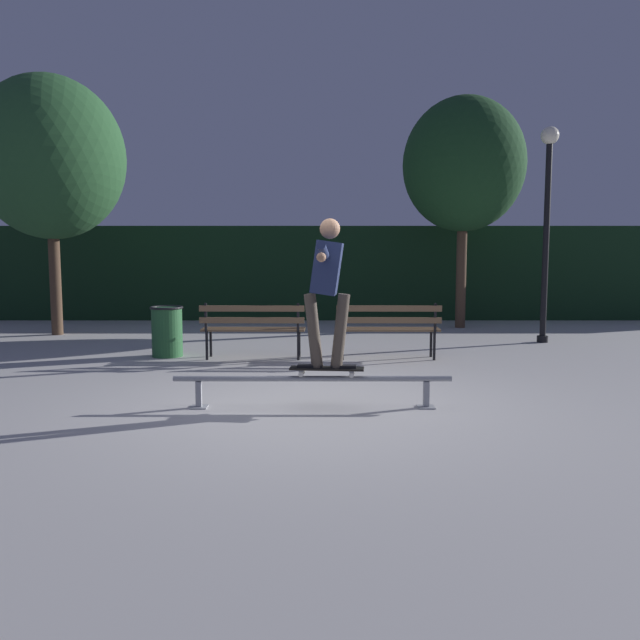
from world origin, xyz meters
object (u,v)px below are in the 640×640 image
(trash_can, at_px, (167,331))
(lamp_post_right, at_px, (548,207))
(park_bench_left_center, at_px, (388,325))
(skateboarder, at_px, (328,280))
(grind_rail, at_px, (313,383))
(park_bench_leftmost, at_px, (253,325))
(skateboard, at_px, (327,369))
(tree_far_left, at_px, (50,158))
(tree_far_right, at_px, (464,165))

(trash_can, bearing_deg, lamp_post_right, 13.87)
(park_bench_left_center, relative_size, lamp_post_right, 0.41)
(skateboarder, bearing_deg, grind_rail, 179.90)
(skateboarder, height_order, park_bench_leftmost, skateboarder)
(park_bench_leftmost, bearing_deg, skateboarder, -70.25)
(grind_rail, distance_m, skateboard, 0.21)
(park_bench_left_center, bearing_deg, tree_far_left, 154.70)
(skateboard, height_order, lamp_post_right, lamp_post_right)
(skateboard, distance_m, tree_far_left, 8.72)
(grind_rail, relative_size, park_bench_leftmost, 1.83)
(tree_far_left, xyz_separation_m, trash_can, (2.90, -2.74, -3.10))
(grind_rail, relative_size, skateboarder, 1.88)
(park_bench_leftmost, bearing_deg, tree_far_right, 45.70)
(park_bench_left_center, bearing_deg, skateboard, -107.57)
(trash_can, bearing_deg, tree_far_left, 136.61)
(grind_rail, xyz_separation_m, trash_can, (-2.35, 3.37, 0.15))
(park_bench_leftmost, distance_m, tree_far_right, 6.67)
(grind_rail, height_order, park_bench_leftmost, park_bench_leftmost)
(tree_far_right, bearing_deg, grind_rail, -113.51)
(skateboard, relative_size, skateboarder, 0.51)
(tree_far_left, height_order, tree_far_right, tree_far_left)
(skateboard, bearing_deg, trash_can, 126.61)
(skateboarder, xyz_separation_m, trash_can, (-2.51, 3.37, -0.94))
(skateboard, height_order, park_bench_left_center, park_bench_left_center)
(park_bench_leftmost, height_order, trash_can, park_bench_leftmost)
(grind_rail, xyz_separation_m, park_bench_leftmost, (-0.96, 3.09, 0.27))
(skateboard, bearing_deg, tree_far_left, 131.48)
(tree_far_left, relative_size, lamp_post_right, 1.31)
(skateboard, relative_size, tree_far_left, 0.16)
(park_bench_leftmost, distance_m, park_bench_left_center, 2.09)
(skateboard, relative_size, park_bench_left_center, 0.49)
(park_bench_leftmost, height_order, lamp_post_right, lamp_post_right)
(park_bench_left_center, xyz_separation_m, lamp_post_right, (3.07, 1.90, 1.94))
(trash_can, bearing_deg, skateboarder, -53.36)
(tree_far_right, xyz_separation_m, trash_can, (-5.55, -3.98, -3.14))
(park_bench_left_center, bearing_deg, skateboarder, -107.52)
(skateboard, bearing_deg, tree_far_right, 67.49)
(grind_rail, distance_m, tree_far_left, 8.69)
(skateboarder, xyz_separation_m, lamp_post_right, (4.05, 4.99, 1.13))
(tree_far_left, bearing_deg, trash_can, -43.39)
(skateboarder, relative_size, lamp_post_right, 0.40)
(skateboarder, xyz_separation_m, park_bench_leftmost, (-1.11, 3.09, -0.81))
(grind_rail, bearing_deg, park_bench_leftmost, 107.18)
(skateboard, distance_m, park_bench_left_center, 3.25)
(tree_far_right, relative_size, lamp_post_right, 1.29)
(tree_far_right, bearing_deg, tree_far_left, -171.64)
(grind_rail, distance_m, skateboarder, 1.09)
(tree_far_right, xyz_separation_m, lamp_post_right, (1.00, -2.36, -1.07))
(grind_rail, relative_size, lamp_post_right, 0.75)
(lamp_post_right, bearing_deg, tree_far_left, 173.24)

